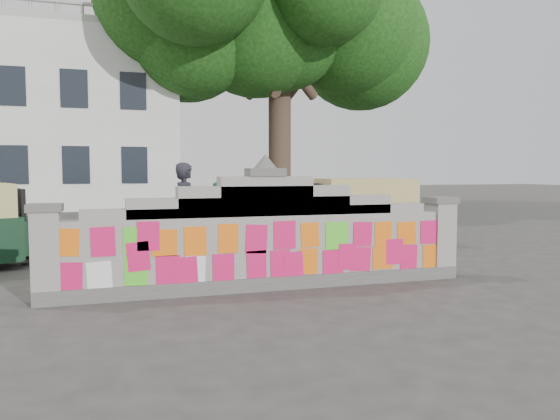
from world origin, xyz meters
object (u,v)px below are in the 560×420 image
at_px(cyclist_rider, 186,225).
at_px(rickshaw_right, 361,211).
at_px(cyclist_bike, 186,244).
at_px(pedestrian, 221,219).

xyz_separation_m(cyclist_rider, rickshaw_right, (4.42, 2.18, -0.01)).
bearing_deg(cyclist_rider, cyclist_bike, 78.82).
height_order(cyclist_bike, cyclist_rider, cyclist_rider).
bearing_deg(cyclist_bike, cyclist_rider, -101.18).
bearing_deg(cyclist_rider, pedestrian, -44.94).
bearing_deg(rickshaw_right, cyclist_bike, 25.51).
xyz_separation_m(cyclist_rider, pedestrian, (0.89, 1.34, -0.04)).
relative_size(cyclist_bike, pedestrian, 1.18).
xyz_separation_m(cyclist_bike, rickshaw_right, (4.42, 2.18, 0.33)).
xyz_separation_m(cyclist_bike, cyclist_rider, (0.00, 0.00, 0.34)).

